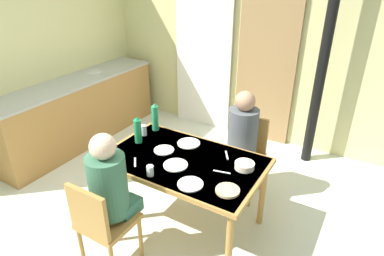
% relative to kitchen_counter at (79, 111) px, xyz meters
% --- Properties ---
extents(ground_plane, '(5.77, 5.77, 0.00)m').
position_rel_kitchen_counter_xyz_m(ground_plane, '(1.74, -0.75, -0.45)').
color(ground_plane, beige).
extents(wall_back, '(4.34, 0.10, 2.68)m').
position_rel_kitchen_counter_xyz_m(wall_back, '(1.74, 1.46, 0.89)').
color(wall_back, '#C7C183').
rests_on(wall_back, ground_plane).
extents(wall_left, '(0.10, 3.33, 2.68)m').
position_rel_kitchen_counter_xyz_m(wall_left, '(-0.33, -0.20, 0.89)').
color(wall_left, '#CCC688').
rests_on(wall_left, ground_plane).
extents(door_wooden, '(0.80, 0.05, 2.00)m').
position_rel_kitchen_counter_xyz_m(door_wooden, '(2.19, 1.38, 0.55)').
color(door_wooden, olive).
rests_on(door_wooden, ground_plane).
extents(stove_pipe_column, '(0.12, 0.12, 2.68)m').
position_rel_kitchen_counter_xyz_m(stove_pipe_column, '(2.93, 1.11, 0.89)').
color(stove_pipe_column, black).
rests_on(stove_pipe_column, ground_plane).
extents(curtain_panel, '(0.90, 0.03, 2.25)m').
position_rel_kitchen_counter_xyz_m(curtain_panel, '(1.23, 1.36, 0.68)').
color(curtain_panel, white).
rests_on(curtain_panel, ground_plane).
extents(kitchen_counter, '(0.61, 2.53, 0.91)m').
position_rel_kitchen_counter_xyz_m(kitchen_counter, '(0.00, 0.00, 0.00)').
color(kitchen_counter, '#A1713A').
rests_on(kitchen_counter, ground_plane).
extents(dining_table, '(1.43, 0.89, 0.73)m').
position_rel_kitchen_counter_xyz_m(dining_table, '(2.18, -0.70, 0.21)').
color(dining_table, '#A57538').
rests_on(dining_table, ground_plane).
extents(chair_near_diner, '(0.40, 0.40, 0.87)m').
position_rel_kitchen_counter_xyz_m(chair_near_diner, '(1.92, -1.50, 0.05)').
color(chair_near_diner, '#A57538').
rests_on(chair_near_diner, ground_plane).
extents(chair_far_diner, '(0.40, 0.40, 0.87)m').
position_rel_kitchen_counter_xyz_m(chair_far_diner, '(2.47, 0.09, 0.05)').
color(chair_far_diner, '#A57538').
rests_on(chair_far_diner, ground_plane).
extents(person_near_diner, '(0.30, 0.37, 0.77)m').
position_rel_kitchen_counter_xyz_m(person_near_diner, '(1.92, -1.36, 0.33)').
color(person_near_diner, '#326556').
rests_on(person_near_diner, ground_plane).
extents(person_far_diner, '(0.30, 0.37, 0.77)m').
position_rel_kitchen_counter_xyz_m(person_far_diner, '(2.47, -0.04, 0.33)').
color(person_far_diner, '#4E4F4E').
rests_on(person_far_diner, ground_plane).
extents(water_bottle_green_near, '(0.07, 0.07, 0.28)m').
position_rel_kitchen_counter_xyz_m(water_bottle_green_near, '(1.64, -0.66, 0.41)').
color(water_bottle_green_near, '#1C8449').
rests_on(water_bottle_green_near, dining_table).
extents(water_bottle_green_far, '(0.07, 0.07, 0.30)m').
position_rel_kitchen_counter_xyz_m(water_bottle_green_far, '(1.62, -0.36, 0.43)').
color(water_bottle_green_far, '#228353').
rests_on(water_bottle_green_far, dining_table).
extents(serving_bowl_center, '(0.17, 0.17, 0.05)m').
position_rel_kitchen_counter_xyz_m(serving_bowl_center, '(2.71, -0.56, 0.31)').
color(serving_bowl_center, '#F2DDCA').
rests_on(serving_bowl_center, dining_table).
extents(dinner_plate_near_left, '(0.19, 0.19, 0.01)m').
position_rel_kitchen_counter_xyz_m(dinner_plate_near_left, '(1.95, -0.67, 0.29)').
color(dinner_plate_near_left, white).
rests_on(dinner_plate_near_left, dining_table).
extents(dinner_plate_near_right, '(0.21, 0.21, 0.01)m').
position_rel_kitchen_counter_xyz_m(dinner_plate_near_right, '(2.18, -0.83, 0.29)').
color(dinner_plate_near_right, white).
rests_on(dinner_plate_near_right, dining_table).
extents(dinner_plate_far_center, '(0.22, 0.22, 0.01)m').
position_rel_kitchen_counter_xyz_m(dinner_plate_far_center, '(2.08, -0.44, 0.29)').
color(dinner_plate_far_center, white).
rests_on(dinner_plate_far_center, dining_table).
extents(dinner_plate_far_side, '(0.21, 0.21, 0.01)m').
position_rel_kitchen_counter_xyz_m(dinner_plate_far_side, '(2.43, -1.00, 0.29)').
color(dinner_plate_far_side, white).
rests_on(dinner_plate_far_side, dining_table).
extents(drinking_glass_by_near_diner, '(0.06, 0.06, 0.11)m').
position_rel_kitchen_counter_xyz_m(drinking_glass_by_near_diner, '(1.59, -0.52, 0.34)').
color(drinking_glass_by_near_diner, silver).
rests_on(drinking_glass_by_near_diner, dining_table).
extents(drinking_glass_by_far_diner, '(0.06, 0.06, 0.09)m').
position_rel_kitchen_counter_xyz_m(drinking_glass_by_far_diner, '(2.08, -1.05, 0.33)').
color(drinking_glass_by_far_diner, silver).
rests_on(drinking_glass_by_far_diner, dining_table).
extents(bread_plate_sliced, '(0.19, 0.19, 0.02)m').
position_rel_kitchen_counter_xyz_m(bread_plate_sliced, '(2.72, -0.92, 0.29)').
color(bread_plate_sliced, '#DBB77A').
rests_on(bread_plate_sliced, dining_table).
extents(cutlery_knife_near, '(0.11, 0.13, 0.00)m').
position_rel_kitchen_counter_xyz_m(cutlery_knife_near, '(1.84, -0.97, 0.28)').
color(cutlery_knife_near, silver).
rests_on(cutlery_knife_near, dining_table).
extents(cutlery_fork_near, '(0.09, 0.14, 0.00)m').
position_rel_kitchen_counter_xyz_m(cutlery_fork_near, '(2.49, -0.44, 0.28)').
color(cutlery_fork_near, silver).
rests_on(cutlery_fork_near, dining_table).
extents(cutlery_knife_far, '(0.15, 0.05, 0.00)m').
position_rel_kitchen_counter_xyz_m(cutlery_knife_far, '(2.57, -0.71, 0.28)').
color(cutlery_knife_far, silver).
rests_on(cutlery_knife_far, dining_table).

